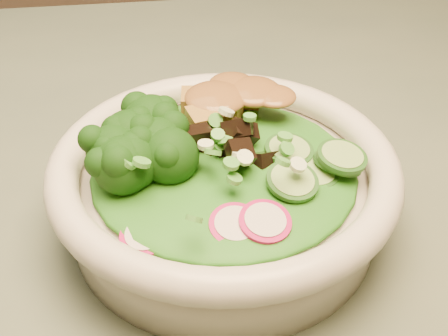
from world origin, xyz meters
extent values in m
cylinder|color=black|center=(0.55, 0.35, 0.36)|extent=(0.06, 0.06, 0.72)
cylinder|color=beige|center=(0.20, -0.08, 0.78)|extent=(0.24, 0.24, 0.05)
torus|color=beige|center=(0.20, -0.08, 0.81)|extent=(0.27, 0.27, 0.03)
ellipsoid|color=#1E6014|center=(0.20, -0.08, 0.81)|extent=(0.20, 0.20, 0.02)
ellipsoid|color=brown|center=(0.22, -0.02, 0.83)|extent=(0.07, 0.06, 0.02)
camera|label=1|loc=(0.15, -0.46, 1.10)|focal=50.00mm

